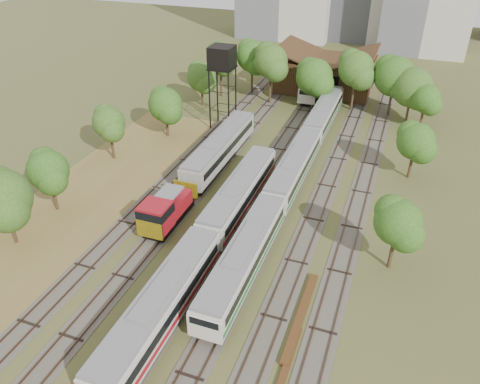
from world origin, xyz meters
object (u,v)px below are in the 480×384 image
at_px(railcar_green_set, 294,168).
at_px(shunter_locomotive, 165,212).
at_px(water_tower, 222,60).
at_px(railcar_red_set, 207,241).

height_order(railcar_green_set, shunter_locomotive, shunter_locomotive).
bearing_deg(water_tower, railcar_green_set, -41.64).
relative_size(shunter_locomotive, water_tower, 0.69).
bearing_deg(railcar_red_set, shunter_locomotive, 152.51).
distance_m(shunter_locomotive, water_tower, 27.19).
bearing_deg(railcar_green_set, water_tower, 138.36).
xyz_separation_m(railcar_red_set, water_tower, (-9.92, 28.78, 7.99)).
bearing_deg(shunter_locomotive, railcar_red_set, -27.49).
bearing_deg(railcar_green_set, railcar_red_set, -103.70).
xyz_separation_m(railcar_red_set, shunter_locomotive, (-6.00, 3.12, -0.11)).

